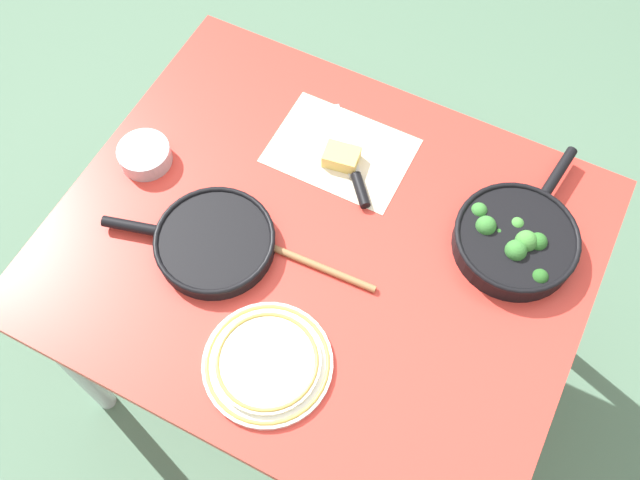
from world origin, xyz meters
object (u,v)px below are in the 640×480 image
at_px(cheese_block, 341,157).
at_px(dinner_plate_stack, 267,363).
at_px(prep_bowl_steel, 145,155).
at_px(grater_knife, 353,169).
at_px(wooden_spoon, 279,250).
at_px(skillet_broccoli, 516,239).
at_px(skillet_eggs, 213,242).

bearing_deg(cheese_block, dinner_plate_stack, 99.52).
bearing_deg(prep_bowl_steel, grater_knife, -156.46).
distance_m(wooden_spoon, grater_knife, 0.26).
bearing_deg(prep_bowl_steel, skillet_broccoli, -168.35).
bearing_deg(wooden_spoon, grater_knife, -103.78).
xyz_separation_m(wooden_spoon, dinner_plate_stack, (-0.10, 0.23, 0.00)).
xyz_separation_m(skillet_broccoli, cheese_block, (0.42, -0.03, -0.01)).
distance_m(dinner_plate_stack, prep_bowl_steel, 0.57).
bearing_deg(grater_knife, cheese_block, 34.20).
height_order(skillet_eggs, prep_bowl_steel, prep_bowl_steel).
bearing_deg(grater_knife, skillet_eggs, 109.21).
relative_size(skillet_eggs, cheese_block, 4.33).
bearing_deg(prep_bowl_steel, dinner_plate_stack, 148.19).
relative_size(wooden_spoon, grater_knife, 1.50).
relative_size(skillet_broccoli, wooden_spoon, 1.13).
height_order(grater_knife, cheese_block, cheese_block).
relative_size(cheese_block, dinner_plate_stack, 0.33).
bearing_deg(skillet_eggs, cheese_block, -129.76).
xyz_separation_m(skillet_eggs, grater_knife, (-0.18, -0.31, -0.01)).
distance_m(skillet_broccoli, wooden_spoon, 0.50).
relative_size(wooden_spoon, prep_bowl_steel, 3.02).
bearing_deg(skillet_broccoli, grater_knife, 94.71).
bearing_deg(prep_bowl_steel, skillet_eggs, 154.61).
bearing_deg(wooden_spoon, dinner_plate_stack, 111.07).
height_order(grater_knife, dinner_plate_stack, dinner_plate_stack).
bearing_deg(dinner_plate_stack, prep_bowl_steel, -31.81).
bearing_deg(prep_bowl_steel, cheese_block, -153.51).
bearing_deg(wooden_spoon, prep_bowl_steel, -12.64).
bearing_deg(dinner_plate_stack, wooden_spoon, -66.51).
bearing_deg(skillet_eggs, grater_knife, -135.54).
height_order(cheese_block, prep_bowl_steel, prep_bowl_steel).
xyz_separation_m(skillet_broccoli, wooden_spoon, (0.44, 0.24, -0.02)).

